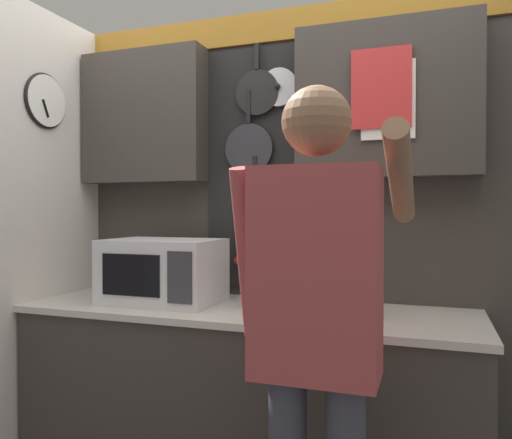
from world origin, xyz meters
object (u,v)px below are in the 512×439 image
object	(u,v)px
knife_block	(349,293)
person	(317,315)
microwave	(163,271)
utensil_crock	(262,290)

from	to	relation	value
knife_block	person	world-z (taller)	person
microwave	person	bearing A→B (deg)	-33.90
utensil_crock	person	size ratio (longest dim) A/B	0.20
microwave	utensil_crock	xyz separation A→B (m)	(0.50, 0.00, -0.07)
microwave	knife_block	world-z (taller)	microwave
utensil_crock	person	world-z (taller)	person
knife_block	utensil_crock	bearing A→B (deg)	-179.98
microwave	utensil_crock	world-z (taller)	utensil_crock
knife_block	person	xyz separation A→B (m)	(-0.01, -0.59, 0.02)
microwave	utensil_crock	bearing A→B (deg)	0.06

